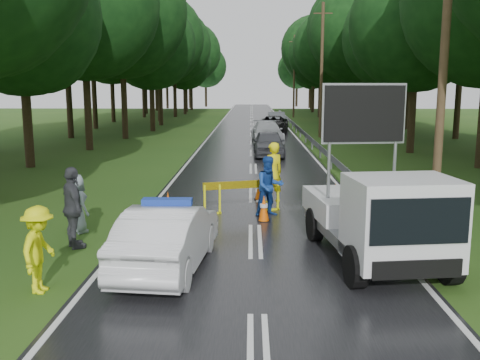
{
  "coord_description": "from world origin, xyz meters",
  "views": [
    {
      "loc": [
        -0.12,
        -13.19,
        3.92
      ],
      "look_at": [
        -0.42,
        1.61,
        1.3
      ],
      "focal_mm": 40.0,
      "sensor_mm": 36.0,
      "label": 1
    }
  ],
  "objects_px": {
    "police_sedan": "(168,237)",
    "work_truck": "(379,217)",
    "civilian": "(269,186)",
    "barrier": "(242,189)",
    "queue_car_first": "(269,143)",
    "queue_car_second": "(267,132)",
    "queue_car_third": "(273,124)",
    "officer": "(273,173)",
    "queue_car_fourth": "(277,120)"
  },
  "relations": [
    {
      "from": "queue_car_fourth",
      "to": "queue_car_third",
      "type": "bearing_deg",
      "value": -95.5
    },
    {
      "from": "queue_car_third",
      "to": "queue_car_fourth",
      "type": "relative_size",
      "value": 1.17
    },
    {
      "from": "officer",
      "to": "barrier",
      "type": "bearing_deg",
      "value": 29.51
    },
    {
      "from": "queue_car_second",
      "to": "barrier",
      "type": "bearing_deg",
      "value": -97.21
    },
    {
      "from": "barrier",
      "to": "police_sedan",
      "type": "bearing_deg",
      "value": -122.91
    },
    {
      "from": "officer",
      "to": "civilian",
      "type": "relative_size",
      "value": 1.12
    },
    {
      "from": "queue_car_first",
      "to": "queue_car_second",
      "type": "height_order",
      "value": "queue_car_second"
    },
    {
      "from": "police_sedan",
      "to": "queue_car_fourth",
      "type": "relative_size",
      "value": 1.0
    },
    {
      "from": "queue_car_third",
      "to": "queue_car_second",
      "type": "bearing_deg",
      "value": -89.78
    },
    {
      "from": "queue_car_second",
      "to": "queue_car_fourth",
      "type": "distance_m",
      "value": 13.82
    },
    {
      "from": "police_sedan",
      "to": "queue_car_first",
      "type": "distance_m",
      "value": 19.1
    },
    {
      "from": "work_truck",
      "to": "queue_car_first",
      "type": "height_order",
      "value": "work_truck"
    },
    {
      "from": "civilian",
      "to": "queue_car_fourth",
      "type": "xyz_separation_m",
      "value": [
        1.87,
        35.04,
        -0.19
      ]
    },
    {
      "from": "officer",
      "to": "queue_car_third",
      "type": "xyz_separation_m",
      "value": [
        1.14,
        27.13,
        -0.31
      ]
    },
    {
      "from": "work_truck",
      "to": "queue_car_first",
      "type": "distance_m",
      "value": 18.52
    },
    {
      "from": "barrier",
      "to": "work_truck",
      "type": "bearing_deg",
      "value": -73.4
    },
    {
      "from": "officer",
      "to": "police_sedan",
      "type": "bearing_deg",
      "value": 41.87
    },
    {
      "from": "civilian",
      "to": "queue_car_third",
      "type": "xyz_separation_m",
      "value": [
        1.31,
        29.04,
        -0.2
      ]
    },
    {
      "from": "work_truck",
      "to": "queue_car_first",
      "type": "relative_size",
      "value": 1.22
    },
    {
      "from": "police_sedan",
      "to": "work_truck",
      "type": "relative_size",
      "value": 0.85
    },
    {
      "from": "officer",
      "to": "civilian",
      "type": "xyz_separation_m",
      "value": [
        -0.17,
        -1.91,
        -0.11
      ]
    },
    {
      "from": "police_sedan",
      "to": "queue_car_first",
      "type": "height_order",
      "value": "police_sedan"
    },
    {
      "from": "police_sedan",
      "to": "barrier",
      "type": "xyz_separation_m",
      "value": [
        1.5,
        5.19,
        0.06
      ]
    },
    {
      "from": "work_truck",
      "to": "civilian",
      "type": "bearing_deg",
      "value": 110.05
    },
    {
      "from": "queue_car_second",
      "to": "queue_car_third",
      "type": "height_order",
      "value": "queue_car_second"
    },
    {
      "from": "queue_car_first",
      "to": "civilian",
      "type": "bearing_deg",
      "value": -92.65
    },
    {
      "from": "barrier",
      "to": "civilian",
      "type": "xyz_separation_m",
      "value": [
        0.84,
        -0.33,
        0.15
      ]
    },
    {
      "from": "civilian",
      "to": "queue_car_second",
      "type": "height_order",
      "value": "civilian"
    },
    {
      "from": "barrier",
      "to": "queue_car_third",
      "type": "height_order",
      "value": "queue_car_third"
    },
    {
      "from": "queue_car_first",
      "to": "queue_car_second",
      "type": "xyz_separation_m",
      "value": [
        0.13,
        7.25,
        0.01
      ]
    },
    {
      "from": "officer",
      "to": "queue_car_fourth",
      "type": "relative_size",
      "value": 0.47
    },
    {
      "from": "barrier",
      "to": "queue_car_first",
      "type": "height_order",
      "value": "queue_car_first"
    },
    {
      "from": "work_truck",
      "to": "queue_car_second",
      "type": "bearing_deg",
      "value": 86.5
    },
    {
      "from": "civilian",
      "to": "queue_car_second",
      "type": "bearing_deg",
      "value": 71.4
    },
    {
      "from": "police_sedan",
      "to": "civilian",
      "type": "bearing_deg",
      "value": -110.1
    },
    {
      "from": "police_sedan",
      "to": "officer",
      "type": "relative_size",
      "value": 2.14
    },
    {
      "from": "work_truck",
      "to": "officer",
      "type": "xyz_separation_m",
      "value": [
        -2.1,
        6.3,
        -0.04
      ]
    },
    {
      "from": "officer",
      "to": "queue_car_fourth",
      "type": "xyz_separation_m",
      "value": [
        1.7,
        33.13,
        -0.3
      ]
    },
    {
      "from": "police_sedan",
      "to": "work_truck",
      "type": "bearing_deg",
      "value": -168.56
    },
    {
      "from": "civilian",
      "to": "queue_car_second",
      "type": "relative_size",
      "value": 0.37
    },
    {
      "from": "queue_car_second",
      "to": "queue_car_third",
      "type": "bearing_deg",
      "value": 81.18
    },
    {
      "from": "barrier",
      "to": "queue_car_first",
      "type": "relative_size",
      "value": 0.56
    },
    {
      "from": "work_truck",
      "to": "queue_car_third",
      "type": "relative_size",
      "value": 1.0
    },
    {
      "from": "work_truck",
      "to": "queue_car_third",
      "type": "xyz_separation_m",
      "value": [
        -0.96,
        33.43,
        -0.35
      ]
    },
    {
      "from": "barrier",
      "to": "civilian",
      "type": "bearing_deg",
      "value": -38.42
    },
    {
      "from": "queue_car_second",
      "to": "officer",
      "type": "bearing_deg",
      "value": -94.53
    },
    {
      "from": "barrier",
      "to": "queue_car_third",
      "type": "xyz_separation_m",
      "value": [
        2.15,
        28.7,
        -0.05
      ]
    },
    {
      "from": "queue_car_second",
      "to": "queue_car_third",
      "type": "relative_size",
      "value": 0.97
    },
    {
      "from": "work_truck",
      "to": "barrier",
      "type": "relative_size",
      "value": 2.17
    },
    {
      "from": "police_sedan",
      "to": "barrier",
      "type": "relative_size",
      "value": 1.85
    }
  ]
}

